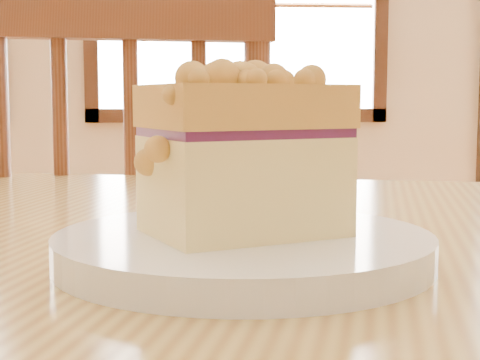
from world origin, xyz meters
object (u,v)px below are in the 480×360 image
object	(u,v)px
cafe_table_main	(114,340)
cafe_chair_main	(127,303)
plate	(243,250)
cake_slice	(242,151)

from	to	relation	value
cafe_table_main	cafe_chair_main	bearing A→B (deg)	108.68
cafe_table_main	cafe_chair_main	distance (m)	0.62
plate	cake_slice	size ratio (longest dim) A/B	1.72
cafe_chair_main	plate	bearing A→B (deg)	91.83
cafe_table_main	cake_slice	xyz separation A→B (m)	(0.10, -0.15, 0.17)
cafe_table_main	cake_slice	distance (m)	0.25
plate	cake_slice	world-z (taller)	cake_slice
cake_slice	cafe_table_main	bearing A→B (deg)	102.10
plate	cafe_chair_main	bearing A→B (deg)	100.48
cafe_chair_main	cake_slice	distance (m)	0.82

